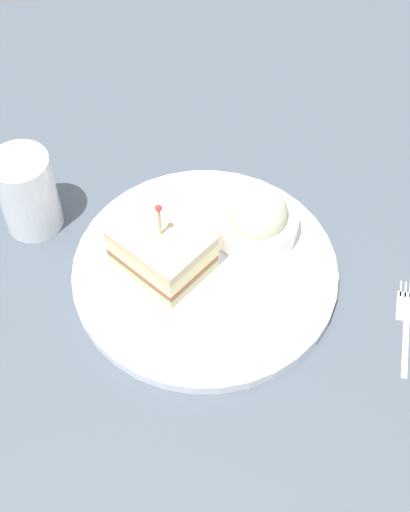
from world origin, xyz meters
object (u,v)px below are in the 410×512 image
(sandwich_half_center, at_px, (162,249))
(coleslaw_bowl, at_px, (256,218))
(fork, at_px, (407,317))
(drink_glass, at_px, (28,195))
(plate, at_px, (205,271))

(sandwich_half_center, relative_size, coleslaw_bowl, 1.28)
(sandwich_half_center, bearing_deg, fork, -19.41)
(drink_glass, relative_size, fork, 0.87)
(sandwich_half_center, relative_size, drink_glass, 1.19)
(sandwich_half_center, xyz_separation_m, drink_glass, (-0.14, 0.09, 0.01))
(drink_glass, distance_m, fork, 0.43)
(drink_glass, xyz_separation_m, fork, (0.39, -0.17, -0.04))
(plate, distance_m, sandwich_half_center, 0.06)
(plate, height_order, drink_glass, drink_glass)
(coleslaw_bowl, relative_size, fork, 0.81)
(coleslaw_bowl, distance_m, fork, 0.19)
(coleslaw_bowl, xyz_separation_m, drink_glass, (-0.25, 0.05, 0.01))
(coleslaw_bowl, relative_size, drink_glass, 0.93)
(fork, bearing_deg, sandwich_half_center, 160.59)
(coleslaw_bowl, bearing_deg, sandwich_half_center, -162.64)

